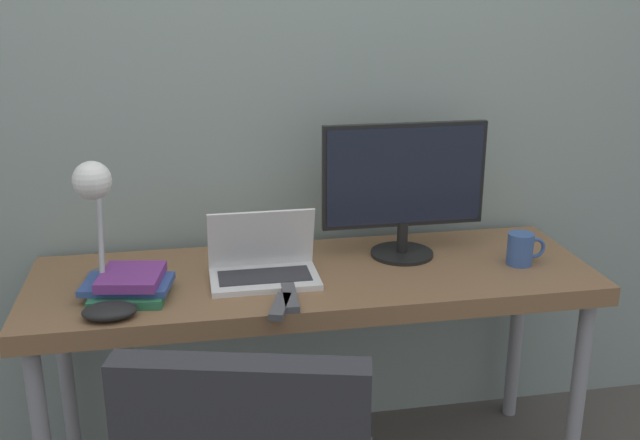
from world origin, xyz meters
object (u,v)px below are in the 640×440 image
(monitor, at_px, (404,184))
(mug, at_px, (521,249))
(book_stack, at_px, (129,285))
(game_controller, at_px, (110,311))
(laptop, at_px, (263,265))
(desk_lamp, at_px, (96,201))

(monitor, relative_size, mug, 4.21)
(monitor, xyz_separation_m, mug, (0.35, -0.15, -0.19))
(monitor, relative_size, book_stack, 1.95)
(game_controller, bearing_deg, book_stack, 71.38)
(book_stack, distance_m, mug, 1.22)
(game_controller, bearing_deg, mug, 7.50)
(book_stack, xyz_separation_m, mug, (1.22, 0.03, 0.02))
(laptop, bearing_deg, book_stack, -171.53)
(laptop, xyz_separation_m, monitor, (0.47, 0.12, 0.20))
(laptop, distance_m, game_controller, 0.48)
(monitor, height_order, mug, monitor)
(laptop, bearing_deg, desk_lamp, -175.88)
(book_stack, bearing_deg, desk_lamp, 161.27)
(monitor, bearing_deg, mug, -22.98)
(desk_lamp, bearing_deg, mug, 0.21)
(laptop, xyz_separation_m, book_stack, (-0.40, -0.06, -0.01))
(laptop, xyz_separation_m, game_controller, (-0.44, -0.20, -0.02))
(monitor, bearing_deg, game_controller, -160.96)
(mug, height_order, game_controller, mug)
(laptop, bearing_deg, game_controller, -156.09)
(book_stack, bearing_deg, monitor, 11.64)
(laptop, bearing_deg, monitor, 14.23)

